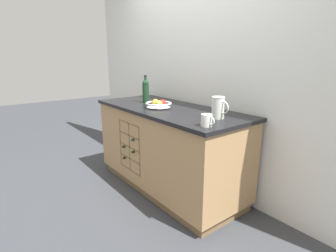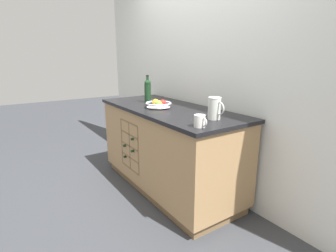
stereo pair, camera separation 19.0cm
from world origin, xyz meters
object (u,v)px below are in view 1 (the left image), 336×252
object	(u,v)px
white_pitcher	(218,107)
standing_wine_bottle	(146,90)
fruit_bowl	(159,104)
ceramic_mug	(207,120)

from	to	relation	value
white_pitcher	standing_wine_bottle	size ratio (longest dim) A/B	0.60
standing_wine_bottle	fruit_bowl	bearing A→B (deg)	-11.47
ceramic_mug	standing_wine_bottle	xyz separation A→B (m)	(-1.18, 0.22, 0.09)
fruit_bowl	ceramic_mug	xyz separation A→B (m)	(0.83, -0.15, 0.01)
fruit_bowl	white_pitcher	distance (m)	0.71
white_pitcher	ceramic_mug	distance (m)	0.30
ceramic_mug	standing_wine_bottle	world-z (taller)	standing_wine_bottle
ceramic_mug	standing_wine_bottle	distance (m)	1.20
fruit_bowl	ceramic_mug	bearing A→B (deg)	-10.33
fruit_bowl	ceramic_mug	size ratio (longest dim) A/B	2.18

